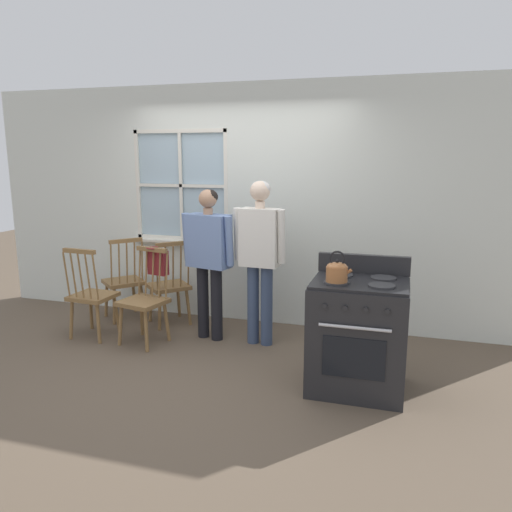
{
  "coord_description": "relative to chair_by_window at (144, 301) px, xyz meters",
  "views": [
    {
      "loc": [
        1.77,
        -4.0,
        1.92
      ],
      "look_at": [
        0.48,
        0.32,
        1.0
      ],
      "focal_mm": 35.0,
      "sensor_mm": 36.0,
      "label": 1
    }
  ],
  "objects": [
    {
      "name": "potted_plant",
      "position": [
        0.14,
        0.93,
        0.57
      ],
      "size": [
        0.13,
        0.12,
        0.32
      ],
      "color": "#42474C",
      "rests_on": "wall_back"
    },
    {
      "name": "stove",
      "position": [
        2.2,
        -0.42,
        0.03
      ],
      "size": [
        0.77,
        0.68,
        1.08
      ],
      "color": "#232326",
      "rests_on": "ground_plane"
    },
    {
      "name": "chair_near_wall",
      "position": [
        -0.62,
        -0.01,
        0.0
      ],
      "size": [
        0.44,
        0.43,
        0.98
      ],
      "rotation": [
        0.0,
        0.0,
        3.09
      ],
      "color": "olive",
      "rests_on": "ground_plane"
    },
    {
      "name": "wall_back",
      "position": [
        0.79,
        1.02,
        0.89
      ],
      "size": [
        6.4,
        0.16,
        2.7
      ],
      "color": "silver",
      "rests_on": "ground_plane"
    },
    {
      "name": "chair_near_stove",
      "position": [
        -0.62,
        0.63,
        0.0
      ],
      "size": [
        0.58,
        0.58,
        0.98
      ],
      "rotation": [
        0.0,
        0.0,
        -2.29
      ],
      "color": "olive",
      "rests_on": "ground_plane"
    },
    {
      "name": "kettle",
      "position": [
        2.03,
        -0.55,
        0.58
      ],
      "size": [
        0.21,
        0.17,
        0.25
      ],
      "color": "#A86638",
      "rests_on": "stove"
    },
    {
      "name": "person_teen_center",
      "position": [
        1.14,
        0.32,
        0.56
      ],
      "size": [
        0.54,
        0.24,
        1.67
      ],
      "rotation": [
        0.0,
        0.0,
        -0.07
      ],
      "color": "#384766",
      "rests_on": "ground_plane"
    },
    {
      "name": "ground_plane",
      "position": [
        0.74,
        -0.38,
        -0.45
      ],
      "size": [
        16.0,
        16.0,
        0.0
      ],
      "primitive_type": "plane",
      "color": "brown"
    },
    {
      "name": "person_elderly_left",
      "position": [
        0.59,
        0.31,
        0.51
      ],
      "size": [
        0.62,
        0.31,
        1.58
      ],
      "rotation": [
        0.0,
        0.0,
        -0.23
      ],
      "color": "black",
      "rests_on": "ground_plane"
    },
    {
      "name": "handbag",
      "position": [
        0.05,
        0.23,
        0.37
      ],
      "size": [
        0.23,
        0.22,
        0.31
      ],
      "color": "maroon",
      "rests_on": "chair_by_window"
    },
    {
      "name": "chair_center_cluster",
      "position": [
        -0.02,
        0.61,
        0.0
      ],
      "size": [
        0.58,
        0.58,
        0.98
      ],
      "rotation": [
        0.0,
        0.0,
        -2.34
      ],
      "color": "olive",
      "rests_on": "ground_plane"
    },
    {
      "name": "chair_by_window",
      "position": [
        0.0,
        0.0,
        0.0
      ],
      "size": [
        0.49,
        0.48,
        0.98
      ],
      "rotation": [
        0.0,
        0.0,
        -0.21
      ],
      "color": "olive",
      "rests_on": "ground_plane"
    }
  ]
}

